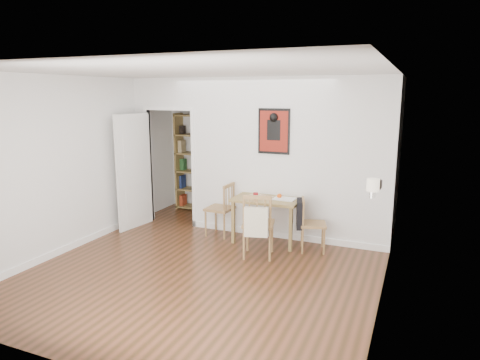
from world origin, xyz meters
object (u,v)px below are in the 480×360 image
at_px(orange_fruit, 279,196).
at_px(mantel_lamp, 373,186).
at_px(dining_table, 267,203).
at_px(chair_front, 258,224).
at_px(fireplace, 379,234).
at_px(chair_left, 220,209).
at_px(notebook, 284,199).
at_px(bookshelf, 196,163).
at_px(ceramic_jar_a, 377,184).
at_px(ceramic_jar_b, 379,184).
at_px(chair_right, 312,224).
at_px(red_glass, 256,196).

relative_size(orange_fruit, mantel_lamp, 0.34).
relative_size(dining_table, chair_front, 1.10).
relative_size(fireplace, mantel_lamp, 5.55).
distance_m(chair_left, notebook, 1.14).
bearing_deg(bookshelf, orange_fruit, -29.94).
xyz_separation_m(orange_fruit, ceramic_jar_a, (1.52, -0.75, 0.46)).
bearing_deg(dining_table, chair_left, -179.41).
xyz_separation_m(dining_table, ceramic_jar_a, (1.70, -0.70, 0.59)).
height_order(bookshelf, notebook, bookshelf).
bearing_deg(chair_front, orange_fruit, 82.95).
bearing_deg(notebook, ceramic_jar_b, -23.44).
relative_size(chair_right, chair_front, 0.85).
relative_size(chair_right, bookshelf, 0.42).
bearing_deg(orange_fruit, notebook, -17.68).
xyz_separation_m(dining_table, mantel_lamp, (1.69, -1.22, 0.67)).
height_order(fireplace, red_glass, fireplace).
height_order(dining_table, notebook, notebook).
distance_m(notebook, mantel_lamp, 1.97).
bearing_deg(ceramic_jar_a, bookshelf, 151.54).
relative_size(red_glass, ceramic_jar_a, 0.82).
bearing_deg(chair_right, red_glass, 179.70).
relative_size(chair_left, mantel_lamp, 4.00).
xyz_separation_m(bookshelf, orange_fruit, (2.17, -1.25, -0.21)).
relative_size(mantel_lamp, ceramic_jar_b, 2.29).
bearing_deg(ceramic_jar_b, dining_table, 160.62).
height_order(dining_table, mantel_lamp, mantel_lamp).
relative_size(chair_right, mantel_lamp, 3.62).
relative_size(bookshelf, orange_fruit, 25.66).
height_order(chair_left, chair_right, chair_left).
height_order(fireplace, ceramic_jar_a, ceramic_jar_a).
distance_m(red_glass, orange_fruit, 0.38).
bearing_deg(red_glass, bookshelf, 142.27).
relative_size(fireplace, ceramic_jar_a, 10.37).
xyz_separation_m(mantel_lamp, ceramic_jar_a, (0.00, 0.52, -0.08)).
distance_m(chair_right, red_glass, 0.97).
distance_m(red_glass, ceramic_jar_a, 1.99).
relative_size(chair_right, ceramic_jar_a, 6.76).
bearing_deg(ceramic_jar_b, red_glass, 165.48).
bearing_deg(chair_right, mantel_lamp, -49.39).
relative_size(chair_right, red_glass, 8.24).
distance_m(bookshelf, orange_fruit, 2.51).
relative_size(fireplace, red_glass, 12.65).
bearing_deg(chair_right, dining_table, 170.70).
height_order(dining_table, red_glass, red_glass).
bearing_deg(mantel_lamp, ceramic_jar_b, 88.48).
bearing_deg(ceramic_jar_b, orange_fruit, 156.90).
bearing_deg(chair_left, fireplace, -17.91).
bearing_deg(red_glass, fireplace, -20.81).
xyz_separation_m(orange_fruit, mantel_lamp, (1.52, -1.27, 0.54)).
bearing_deg(mantel_lamp, bookshelf, 145.60).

